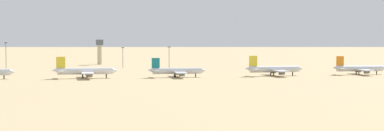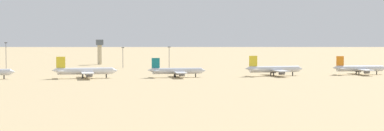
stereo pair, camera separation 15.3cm
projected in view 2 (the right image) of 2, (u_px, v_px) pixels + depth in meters
The scene contains 11 objects.
ground at pixel (184, 79), 360.18m from camera, with size 4000.00×4000.00×0.00m, color tan.
ridge_west at pixel (114, 14), 1291.29m from camera, with size 323.80×249.34×108.50m, color gray.
ridge_center at pixel (320, 25), 1415.94m from camera, with size 377.61×296.83×70.31m, color slate.
parked_jet_yellow_3 at pixel (85, 71), 364.73m from camera, with size 34.63×28.94×11.48m.
parked_jet_teal_4 at pixel (177, 71), 371.67m from camera, with size 31.74×26.64×10.50m.
parked_jet_yellow_5 at pixel (274, 69), 383.02m from camera, with size 34.12×28.69×11.27m.
parked_jet_orange_6 at pixel (359, 69), 393.72m from camera, with size 32.13×27.02×10.62m.
control_tower at pixel (100, 49), 507.67m from camera, with size 5.20×5.20×18.17m.
light_pole_west at pixel (123, 56), 462.85m from camera, with size 1.80×0.50×13.73m.
light_pole_mid at pixel (6, 54), 445.97m from camera, with size 1.80×0.50×17.36m.
light_pole_east at pixel (169, 56), 460.76m from camera, with size 1.80×0.50×14.19m.
Camera 2 is at (-64.87, -353.43, 25.91)m, focal length 64.84 mm.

